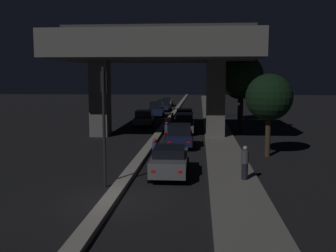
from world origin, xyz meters
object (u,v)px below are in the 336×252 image
(traffic_light_left_of_median, at_px, (104,106))
(motorcycle_blue_filtering_far, at_px, (172,121))
(car_dark_blue_third_oncoming, at_px, (164,105))
(motorcycle_black_filtering_near, at_px, (155,152))
(car_silver_fourth, at_px, (184,116))
(car_dark_blue_second_oncoming, at_px, (156,109))
(car_grey_lead, at_px, (170,160))
(car_grey_fourth_oncoming, at_px, (167,102))
(street_lamp, at_px, (208,81))
(motorcycle_red_filtering_mid, at_px, (167,132))
(car_grey_third, at_px, (185,123))
(car_grey_lead_oncoming, at_px, (144,118))
(pedestrian_on_sidewalk, at_px, (245,163))
(car_dark_blue_second, at_px, (180,135))

(traffic_light_left_of_median, bearing_deg, motorcycle_blue_filtering_far, 86.02)
(car_dark_blue_third_oncoming, xyz_separation_m, motorcycle_black_filtering_near, (2.72, -35.57, -0.31))
(car_silver_fourth, bearing_deg, car_dark_blue_second_oncoming, 26.64)
(car_grey_lead, distance_m, car_grey_fourth_oncoming, 49.86)
(street_lamp, distance_m, car_grey_fourth_oncoming, 24.10)
(car_grey_lead, relative_size, motorcycle_red_filtering_mid, 2.48)
(car_dark_blue_second_oncoming, height_order, car_dark_blue_third_oncoming, car_dark_blue_second_oncoming)
(car_grey_third, bearing_deg, traffic_light_left_of_median, 170.73)
(street_lamp, bearing_deg, car_grey_lead_oncoming, -136.74)
(car_silver_fourth, bearing_deg, car_dark_blue_third_oncoming, 10.92)
(car_grey_lead, bearing_deg, street_lamp, -5.72)
(traffic_light_left_of_median, relative_size, car_silver_fourth, 1.27)
(traffic_light_left_of_median, bearing_deg, street_lamp, 79.73)
(car_grey_lead, distance_m, car_grey_lead_oncoming, 20.96)
(traffic_light_left_of_median, distance_m, car_grey_third, 18.42)
(motorcycle_red_filtering_mid, bearing_deg, car_grey_lead_oncoming, 22.07)
(motorcycle_black_filtering_near, height_order, motorcycle_blue_filtering_far, motorcycle_blue_filtering_far)
(car_grey_lead, height_order, car_grey_third, car_grey_third)
(motorcycle_black_filtering_near, bearing_deg, car_silver_fourth, -1.13)
(car_grey_lead, distance_m, car_dark_blue_third_oncoming, 39.19)
(car_grey_fourth_oncoming, relative_size, pedestrian_on_sidewalk, 2.64)
(car_dark_blue_second, distance_m, car_dark_blue_third_oncoming, 30.93)
(street_lamp, height_order, motorcycle_black_filtering_near, street_lamp)
(traffic_light_left_of_median, distance_m, car_grey_lead_oncoming, 22.98)
(car_grey_lead_oncoming, bearing_deg, motorcycle_red_filtering_mid, 17.01)
(car_grey_lead, distance_m, pedestrian_on_sidewalk, 3.80)
(car_dark_blue_second_oncoming, bearing_deg, street_lamp, 61.11)
(traffic_light_left_of_median, distance_m, motorcycle_red_filtering_mid, 14.57)
(car_silver_fourth, bearing_deg, car_dark_blue_second, 178.56)
(car_dark_blue_second_oncoming, bearing_deg, pedestrian_on_sidewalk, 11.85)
(traffic_light_left_of_median, bearing_deg, pedestrian_on_sidewalk, 11.77)
(car_grey_lead_oncoming, bearing_deg, car_grey_lead, 9.01)
(car_dark_blue_second_oncoming, bearing_deg, car_dark_blue_second, 8.51)
(motorcycle_blue_filtering_far, bearing_deg, car_grey_lead_oncoming, 84.23)
(car_silver_fourth, distance_m, car_dark_blue_second_oncoming, 7.95)
(car_grey_third, height_order, car_dark_blue_third_oncoming, car_grey_third)
(car_grey_lead, xyz_separation_m, car_grey_third, (0.18, 15.74, 0.12))
(traffic_light_left_of_median, distance_m, car_silver_fourth, 25.69)
(car_silver_fourth, distance_m, motorcycle_black_filtering_near, 19.76)
(motorcycle_blue_filtering_far, bearing_deg, car_silver_fourth, -15.99)
(car_grey_lead_oncoming, relative_size, motorcycle_blue_filtering_far, 2.15)
(car_dark_blue_second, relative_size, car_grey_lead_oncoming, 0.99)
(car_grey_third, distance_m, car_grey_lead_oncoming, 6.52)
(car_dark_blue_third_oncoming, bearing_deg, street_lamp, 29.06)
(car_grey_third, distance_m, car_dark_blue_third_oncoming, 23.62)
(street_lamp, distance_m, motorcycle_blue_filtering_far, 8.69)
(car_grey_lead_oncoming, distance_m, car_dark_blue_second_oncoming, 9.59)
(car_grey_lead, height_order, car_grey_lead_oncoming, car_grey_lead_oncoming)
(car_grey_third, relative_size, car_grey_lead_oncoming, 1.04)
(pedestrian_on_sidewalk, bearing_deg, car_grey_third, 101.93)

